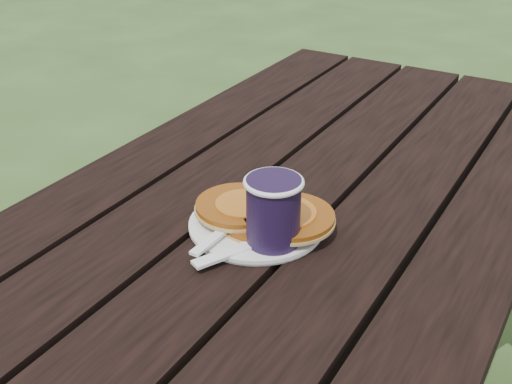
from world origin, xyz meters
The scene contains 5 objects.
plate centered at (0.00, 0.01, 0.76)m, with size 0.20×0.20×0.01m, color white.
pancake_stack centered at (0.01, 0.02, 0.77)m, with size 0.22×0.14×0.04m.
knife centered at (0.03, -0.05, 0.76)m, with size 0.02×0.18×0.01m, color white.
fork centered at (-0.02, -0.06, 0.77)m, with size 0.03×0.16×0.01m, color white, non-canonical shape.
coffee_cup centered at (0.05, -0.02, 0.81)m, with size 0.09×0.09×0.11m.
Camera 1 is at (0.42, -0.70, 1.27)m, focal length 45.00 mm.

